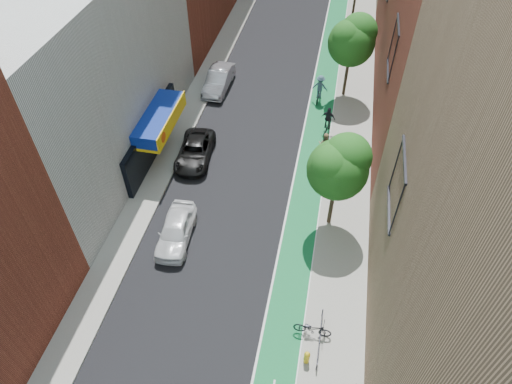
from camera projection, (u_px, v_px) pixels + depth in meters
The scene contains 15 objects.
ground at pixel (191, 363), 21.48m from camera, with size 160.00×160.00×0.00m, color black.
bike_lane at pixel (326, 80), 38.83m from camera, with size 2.00×68.00×0.01m, color #12672B.
sidewalk_left at pixel (212, 68), 40.15m from camera, with size 2.00×68.00×0.15m, color gray.
sidewalk_right at pixel (355, 83), 38.43m from camera, with size 3.00×68.00×0.15m, color gray.
building_left_white at pixel (78, 73), 28.35m from camera, with size 8.00×20.00×12.00m, color silver.
tree_near at pixel (339, 166), 24.29m from camera, with size 3.40×3.36×6.42m.
tree_mid at pixel (353, 39), 33.76m from camera, with size 3.55×3.53×6.74m.
parked_car_white at pixel (176, 230), 26.23m from camera, with size 1.74×4.33×1.48m, color silver.
parked_car_black at pixel (195, 151), 31.28m from camera, with size 2.19×4.75×1.32m, color black.
parked_car_silver at pixel (219, 80), 37.42m from camera, with size 1.68×4.81×1.59m, color #9B9CA3.
cyclist_lane_near at pixel (324, 148), 31.11m from camera, with size 0.99×1.86×2.14m.
cyclist_lane_mid at pixel (328, 123), 33.26m from camera, with size 1.09×1.64×2.08m.
cyclist_lane_far at pixel (320, 90), 36.01m from camera, with size 1.30×1.88×2.23m.
parked_bike_far at pixel (312, 328), 22.04m from camera, with size 0.65×1.87×0.98m, color black.
fire_hydrant at pixel (307, 357), 21.08m from camera, with size 0.29×0.29×0.83m.
Camera 1 is at (4.82, -8.54, 20.97)m, focal length 32.00 mm.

